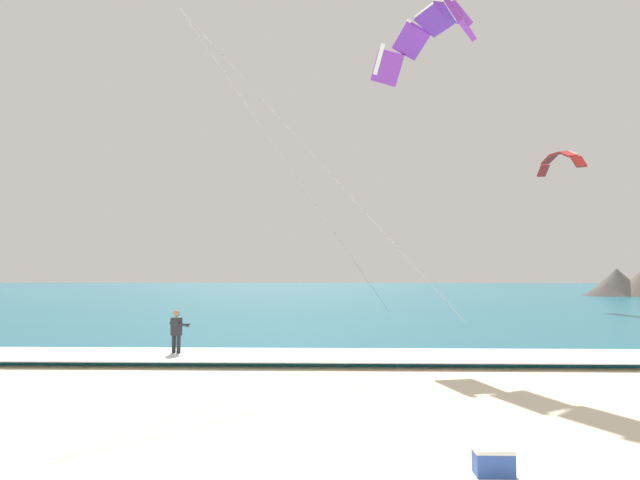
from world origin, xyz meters
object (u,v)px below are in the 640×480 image
object	(u,v)px
kitesurfer	(177,332)
cooler_box	(493,461)
surfboard	(176,359)
kite_distant	(560,160)
kite_primary	(426,33)

from	to	relation	value
kitesurfer	cooler_box	distance (m)	13.23
surfboard	kite_distant	bearing A→B (deg)	48.33
kite_primary	kite_distant	bearing A→B (deg)	57.35
surfboard	kite_primary	world-z (taller)	kite_primary
kitesurfer	cooler_box	bearing A→B (deg)	-54.15
cooler_box	surfboard	bearing A→B (deg)	125.91
surfboard	kite_distant	size ratio (longest dim) A/B	0.31
kite_primary	kite_distant	distance (m)	26.23
surfboard	cooler_box	xyz separation A→B (m)	(7.74, -10.69, 0.18)
surfboard	kite_primary	bearing A→B (deg)	24.39
kite_distant	kite_primary	bearing A→B (deg)	-122.65
cooler_box	kitesurfer	bearing A→B (deg)	125.85
kitesurfer	kite_primary	size ratio (longest dim) A/B	0.13
kite_primary	cooler_box	distance (m)	19.68
kitesurfer	kite_distant	bearing A→B (deg)	48.32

